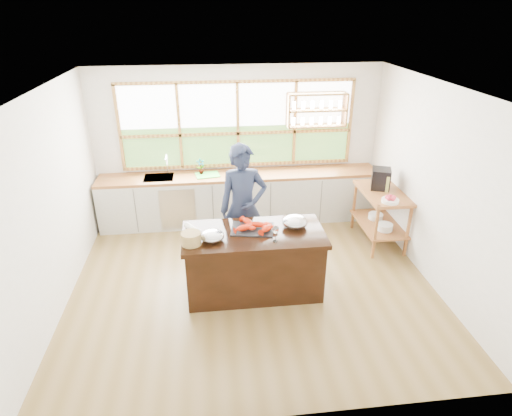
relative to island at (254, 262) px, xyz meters
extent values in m
plane|color=olive|center=(0.00, 0.20, -0.45)|extent=(5.00, 5.00, 0.00)
cube|color=silver|center=(0.00, 2.45, 0.90)|extent=(5.00, 0.02, 2.70)
cube|color=silver|center=(0.00, -2.05, 0.90)|extent=(5.00, 0.02, 2.70)
cube|color=silver|center=(-2.50, 0.20, 0.90)|extent=(0.02, 4.50, 2.70)
cube|color=silver|center=(2.50, 0.20, 0.90)|extent=(0.02, 4.50, 2.70)
cube|color=white|center=(0.00, 0.20, 2.25)|extent=(5.00, 4.50, 0.02)
cube|color=#BF9447|center=(0.00, 2.42, 1.25)|extent=(4.05, 0.06, 1.50)
cube|color=white|center=(0.00, 2.44, 1.59)|extent=(3.98, 0.01, 0.75)
cube|color=#2D5520|center=(0.00, 2.44, 0.87)|extent=(3.98, 0.01, 0.70)
cube|color=#BF9447|center=(1.35, 2.31, 1.77)|extent=(1.00, 0.28, 0.03)
cube|color=#BF9447|center=(1.35, 2.31, 1.50)|extent=(1.00, 0.28, 0.03)
cube|color=#BF9447|center=(1.35, 2.31, 1.22)|extent=(1.00, 0.28, 0.03)
cube|color=#BF9447|center=(0.85, 2.31, 1.50)|extent=(0.03, 0.28, 0.55)
cube|color=#BF9447|center=(1.85, 2.31, 1.50)|extent=(0.03, 0.28, 0.55)
cube|color=beige|center=(0.00, 2.14, -0.03)|extent=(4.90, 0.62, 0.85)
cube|color=#B3B5BB|center=(-1.10, 1.82, -0.02)|extent=(0.60, 0.01, 0.72)
cube|color=brown|center=(0.00, 2.14, 0.42)|extent=(4.90, 0.62, 0.05)
cube|color=#B3B5BB|center=(-1.40, 2.14, 0.37)|extent=(0.50, 0.42, 0.16)
cube|color=brown|center=(2.45, 0.60, 0.00)|extent=(0.04, 0.04, 0.90)
cube|color=brown|center=(2.45, 1.60, 0.00)|extent=(0.04, 0.04, 0.90)
cube|color=brown|center=(1.93, 0.60, 0.00)|extent=(0.04, 0.04, 0.90)
cube|color=brown|center=(1.93, 1.60, 0.00)|extent=(0.04, 0.04, 0.90)
cube|color=brown|center=(2.19, 1.10, -0.13)|extent=(0.62, 1.10, 0.03)
cube|color=brown|center=(2.19, 1.10, 0.42)|extent=(0.62, 1.10, 0.05)
cylinder|color=white|center=(2.19, 0.85, -0.07)|extent=(0.24, 0.24, 0.11)
cylinder|color=white|center=(2.19, 1.25, -0.07)|extent=(0.24, 0.24, 0.09)
cube|color=black|center=(0.00, 0.00, -0.03)|extent=(1.77, 0.82, 0.84)
cube|color=black|center=(0.00, 0.00, 0.42)|extent=(1.85, 0.90, 0.06)
imported|color=#1D243D|center=(-0.08, 0.66, 0.49)|extent=(0.72, 0.50, 1.89)
imported|color=slate|center=(-0.67, 2.20, 0.59)|extent=(0.18, 0.15, 0.29)
cube|color=green|center=(-0.57, 2.14, 0.45)|extent=(0.44, 0.36, 0.01)
cube|color=black|center=(2.19, 1.24, 0.61)|extent=(0.37, 0.38, 0.33)
cylinder|color=#A1A64E|center=(2.24, 1.09, 0.58)|extent=(0.08, 0.08, 0.26)
cylinder|color=white|center=(2.14, 0.70, 0.47)|extent=(0.26, 0.26, 0.05)
sphere|color=red|center=(2.19, 0.70, 0.52)|extent=(0.07, 0.07, 0.07)
sphere|color=red|center=(2.16, 0.75, 0.52)|extent=(0.07, 0.07, 0.07)
sphere|color=red|center=(2.10, 0.73, 0.52)|extent=(0.07, 0.07, 0.07)
sphere|color=red|center=(2.10, 0.67, 0.52)|extent=(0.07, 0.07, 0.07)
sphere|color=red|center=(2.16, 0.65, 0.52)|extent=(0.07, 0.07, 0.07)
cube|color=black|center=(-0.01, 0.08, 0.45)|extent=(0.61, 0.49, 0.02)
ellipsoid|color=red|center=(-0.13, 0.03, 0.50)|extent=(0.23, 0.15, 0.08)
ellipsoid|color=red|center=(0.07, 0.10, 0.50)|extent=(0.23, 0.14, 0.08)
ellipsoid|color=red|center=(0.17, -0.02, 0.50)|extent=(0.21, 0.21, 0.08)
ellipsoid|color=red|center=(-0.06, 0.20, 0.50)|extent=(0.18, 0.23, 0.08)
ellipsoid|color=#B3B5BB|center=(-0.54, -0.14, 0.51)|extent=(0.30, 0.30, 0.14)
ellipsoid|color=#B3B5BB|center=(0.56, 0.10, 0.52)|extent=(0.34, 0.34, 0.16)
cylinder|color=silver|center=(0.24, -0.26, 0.45)|extent=(0.06, 0.06, 0.01)
cylinder|color=silver|center=(0.24, -0.26, 0.52)|extent=(0.01, 0.01, 0.13)
ellipsoid|color=silver|center=(0.24, -0.26, 0.62)|extent=(0.08, 0.08, 0.10)
cylinder|color=#A8904A|center=(-0.80, -0.20, 0.52)|extent=(0.25, 0.25, 0.16)
cylinder|color=white|center=(-0.79, 0.12, 0.49)|extent=(0.23, 0.30, 0.08)
camera|label=1|loc=(-0.54, -4.84, 3.14)|focal=30.00mm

